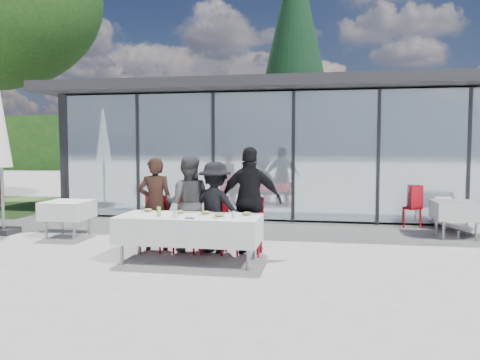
# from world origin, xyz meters

# --- Properties ---
(ground) EXTENTS (90.00, 90.00, 0.00)m
(ground) POSITION_xyz_m (0.00, 0.00, 0.00)
(ground) COLOR #9C9894
(ground) RESTS_ON ground
(pavilion) EXTENTS (14.80, 8.80, 3.44)m
(pavilion) POSITION_xyz_m (2.00, 8.16, 2.15)
(pavilion) COLOR gray
(pavilion) RESTS_ON ground
(treeline) EXTENTS (62.50, 2.00, 4.40)m
(treeline) POSITION_xyz_m (-2.00, 28.00, 2.20)
(treeline) COLOR #193B13
(treeline) RESTS_ON ground
(dining_table) EXTENTS (2.26, 0.96, 0.75)m
(dining_table) POSITION_xyz_m (-0.36, 0.01, 0.54)
(dining_table) COLOR silver
(dining_table) RESTS_ON ground
(diner_a) EXTENTS (0.73, 0.73, 1.66)m
(diner_a) POSITION_xyz_m (-1.21, 0.78, 0.83)
(diner_a) COLOR #331D16
(diner_a) RESTS_ON ground
(diner_chair_a) EXTENTS (0.44, 0.44, 0.97)m
(diner_chair_a) POSITION_xyz_m (-1.21, 0.76, 0.54)
(diner_chair_a) COLOR red
(diner_chair_a) RESTS_ON ground
(diner_b) EXTENTS (0.90, 0.90, 1.69)m
(diner_b) POSITION_xyz_m (-0.61, 0.78, 0.85)
(diner_b) COLOR #4B4B4B
(diner_b) RESTS_ON ground
(diner_chair_b) EXTENTS (0.44, 0.44, 0.97)m
(diner_chair_b) POSITION_xyz_m (-0.61, 0.76, 0.54)
(diner_chair_b) COLOR red
(diner_chair_b) RESTS_ON ground
(diner_c) EXTENTS (1.21, 1.21, 1.58)m
(diner_c) POSITION_xyz_m (-0.12, 0.78, 0.79)
(diner_c) COLOR black
(diner_c) RESTS_ON ground
(diner_chair_c) EXTENTS (0.44, 0.44, 0.97)m
(diner_chair_c) POSITION_xyz_m (-0.12, 0.76, 0.54)
(diner_chair_c) COLOR red
(diner_chair_c) RESTS_ON ground
(diner_d) EXTENTS (1.16, 1.16, 1.84)m
(diner_d) POSITION_xyz_m (0.50, 0.78, 0.92)
(diner_d) COLOR black
(diner_d) RESTS_ON ground
(diner_chair_d) EXTENTS (0.44, 0.44, 0.97)m
(diner_chair_d) POSITION_xyz_m (0.50, 0.76, 0.54)
(diner_chair_d) COLOR red
(diner_chair_d) RESTS_ON ground
(plate_a) EXTENTS (0.25, 0.25, 0.07)m
(plate_a) POSITION_xyz_m (-1.15, 0.24, 0.78)
(plate_a) COLOR white
(plate_a) RESTS_ON dining_table
(plate_b) EXTENTS (0.25, 0.25, 0.07)m
(plate_b) POSITION_xyz_m (-0.57, 0.13, 0.78)
(plate_b) COLOR white
(plate_b) RESTS_ON dining_table
(plate_c) EXTENTS (0.25, 0.25, 0.07)m
(plate_c) POSITION_xyz_m (-0.12, 0.11, 0.78)
(plate_c) COLOR white
(plate_c) RESTS_ON dining_table
(plate_d) EXTENTS (0.25, 0.25, 0.07)m
(plate_d) POSITION_xyz_m (0.54, 0.11, 0.78)
(plate_d) COLOR white
(plate_d) RESTS_ON dining_table
(plate_extra) EXTENTS (0.25, 0.25, 0.07)m
(plate_extra) POSITION_xyz_m (0.15, -0.13, 0.78)
(plate_extra) COLOR white
(plate_extra) RESTS_ON dining_table
(juice_bottle) EXTENTS (0.06, 0.06, 0.15)m
(juice_bottle) POSITION_xyz_m (-0.81, -0.17, 0.83)
(juice_bottle) COLOR #90C451
(juice_bottle) RESTS_ON dining_table
(drinking_glasses) EXTENTS (0.97, 0.17, 0.10)m
(drinking_glasses) POSITION_xyz_m (-0.08, -0.15, 0.80)
(drinking_glasses) COLOR silver
(drinking_glasses) RESTS_ON dining_table
(folded_eyeglasses) EXTENTS (0.14, 0.03, 0.01)m
(folded_eyeglasses) POSITION_xyz_m (-0.27, -0.30, 0.76)
(folded_eyeglasses) COLOR black
(folded_eyeglasses) RESTS_ON dining_table
(spare_table_left) EXTENTS (0.86, 0.86, 0.74)m
(spare_table_left) POSITION_xyz_m (-3.39, 1.58, 0.55)
(spare_table_left) COLOR silver
(spare_table_left) RESTS_ON ground
(spare_table_right) EXTENTS (0.86, 0.86, 0.74)m
(spare_table_right) POSITION_xyz_m (4.39, 2.90, 0.55)
(spare_table_right) COLOR silver
(spare_table_right) RESTS_ON ground
(spare_chair_b) EXTENTS (0.61, 0.61, 0.97)m
(spare_chair_b) POSITION_xyz_m (3.78, 4.02, 0.54)
(spare_chair_b) COLOR red
(spare_chair_b) RESTS_ON ground
(market_umbrella) EXTENTS (0.50, 0.50, 3.00)m
(market_umbrella) POSITION_xyz_m (-4.93, 1.67, 2.00)
(market_umbrella) COLOR black
(market_umbrella) RESTS_ON ground
(lounger) EXTENTS (1.03, 1.46, 0.72)m
(lounger) POSITION_xyz_m (4.63, 3.55, 0.26)
(lounger) COLOR white
(lounger) RESTS_ON ground
(conifer_tree) EXTENTS (4.00, 4.00, 10.50)m
(conifer_tree) POSITION_xyz_m (0.50, 13.00, 5.99)
(conifer_tree) COLOR #382316
(conifer_tree) RESTS_ON ground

